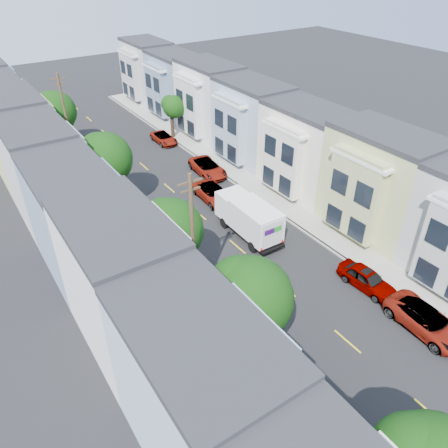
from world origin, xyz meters
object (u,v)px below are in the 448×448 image
object	(u,v)px
parked_left_b	(339,424)
tree_c	(170,230)
tree_far_r	(173,107)
parked_right_b	(367,279)
parked_right_c	(208,168)
parked_right_a	(427,321)
utility_pole_far	(67,122)
fedex_truck	(249,217)
parked_left_c	(238,317)
parked_left_d	(144,217)
lead_sedan	(214,194)
utility_pole_near	(193,245)
tree_d	(105,159)
tree_e	(54,112)
parked_right_d	(164,138)
tree_b	(249,299)

from	to	relation	value
parked_left_b	tree_c	bearing A→B (deg)	93.58
tree_far_r	parked_right_b	size ratio (longest dim) A/B	1.14
parked_left_b	parked_right_c	xyz separation A→B (m)	(9.80, 28.39, 0.11)
tree_far_r	parked_right_a	world-z (taller)	tree_far_r
utility_pole_far	fedex_truck	bearing A→B (deg)	-68.92
fedex_truck	parked_left_c	world-z (taller)	fedex_truck
fedex_truck	parked_left_b	xyz separation A→B (m)	(-6.70, -16.89, -1.12)
utility_pole_far	parked_left_d	distance (m)	15.44
lead_sedan	parked_right_a	distance (m)	21.65
utility_pole_near	parked_right_b	world-z (taller)	utility_pole_near
parked_right_b	parked_left_c	bearing A→B (deg)	164.92
tree_d	fedex_truck	distance (m)	13.49
parked_right_c	tree_d	bearing A→B (deg)	-168.24
tree_far_r	parked_left_c	world-z (taller)	tree_far_r
lead_sedan	parked_right_c	bearing A→B (deg)	66.70
parked_left_b	fedex_truck	bearing A→B (deg)	66.63
parked_right_a	parked_left_d	bearing A→B (deg)	116.89
tree_e	utility_pole_near	xyz separation A→B (m)	(0.00, -30.81, 0.31)
parked_right_d	tree_b	bearing A→B (deg)	-108.65
utility_pole_far	parked_left_d	world-z (taller)	utility_pole_far
tree_d	utility_pole_far	bearing A→B (deg)	89.99
tree_c	parked_right_a	world-z (taller)	tree_c
parked_right_b	parked_right_d	world-z (taller)	parked_right_b
fedex_truck	parked_right_c	xyz separation A→B (m)	(3.10, 11.50, -1.02)
tree_b	parked_left_c	bearing A→B (deg)	63.57
tree_c	parked_left_c	world-z (taller)	tree_c
tree_b	tree_far_r	world-z (taller)	tree_b
tree_d	utility_pole_far	xyz separation A→B (m)	(0.00, 10.74, 0.07)
tree_d	utility_pole_near	size ratio (longest dim) A/B	0.75
lead_sedan	parked_right_b	distance (m)	16.78
tree_far_r	parked_left_b	size ratio (longest dim) A/B	1.14
tree_b	parked_left_d	distance (m)	17.74
tree_e	lead_sedan	xyz separation A→B (m)	(8.77, -19.33, -4.11)
tree_e	parked_right_d	world-z (taller)	tree_e
tree_far_r	tree_b	bearing A→B (deg)	-111.56
tree_b	lead_sedan	size ratio (longest dim) A/B	1.43
fedex_truck	parked_left_d	world-z (taller)	fedex_truck
parked_left_d	lead_sedan	bearing A→B (deg)	1.66
tree_c	parked_left_b	world-z (taller)	tree_c
tree_far_r	fedex_truck	bearing A→B (deg)	-102.74
tree_e	fedex_truck	xyz separation A→B (m)	(8.10, -25.81, -3.08)
tree_b	parked_right_d	bearing A→B (deg)	71.01
utility_pole_near	parked_left_d	size ratio (longest dim) A/B	2.15
tree_b	tree_far_r	bearing A→B (deg)	68.44
lead_sedan	parked_left_c	world-z (taller)	lead_sedan
fedex_truck	utility_pole_far	bearing A→B (deg)	111.81
tree_far_r	parked_right_a	distance (m)	37.75
parked_right_d	utility_pole_far	bearing A→B (deg)	-176.10
tree_far_r	parked_right_d	size ratio (longest dim) A/B	1.20
parked_left_c	parked_right_b	bearing A→B (deg)	-16.19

